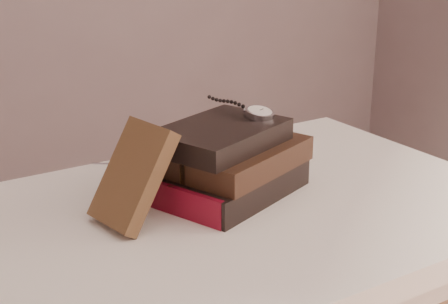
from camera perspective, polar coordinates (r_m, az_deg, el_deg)
table at (r=1.08m, az=-1.43°, el=-9.63°), size 1.00×0.60×0.75m
book_stack at (r=1.09m, az=0.49°, el=-0.84°), size 0.29×0.24×0.12m
journal at (r=0.99m, az=-7.77°, el=-2.00°), size 0.12×0.12×0.15m
pocket_watch at (r=1.11m, az=2.79°, el=3.46°), size 0.06×0.16×0.02m
eyeglasses at (r=1.07m, az=-5.73°, el=-0.58°), size 0.13×0.14×0.05m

